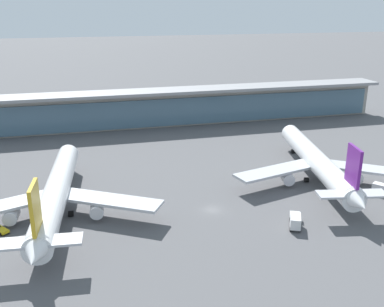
# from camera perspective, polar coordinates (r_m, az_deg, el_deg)

# --- Properties ---
(ground_plane) EXTENTS (1200.00, 1200.00, 0.00)m
(ground_plane) POSITION_cam_1_polar(r_m,az_deg,el_deg) (110.43, 2.62, -7.29)
(ground_plane) COLOR #515154
(airliner_left_stand) EXTENTS (50.76, 66.29, 17.64)m
(airliner_left_stand) POSITION_cam_1_polar(r_m,az_deg,el_deg) (110.73, -17.21, -4.93)
(airliner_left_stand) COLOR white
(airliner_left_stand) RESTS_ON ground
(airliner_centre_stand) EXTENTS (50.03, 65.90, 17.64)m
(airliner_centre_stand) POSITION_cam_1_polar(r_m,az_deg,el_deg) (131.25, 15.91, -1.03)
(airliner_centre_stand) COLOR white
(airliner_centre_stand) RESTS_ON ground
(service_truck_under_wing_blue) EXTENTS (2.94, 3.33, 2.05)m
(service_truck_under_wing_blue) POSITION_cam_1_polar(r_m,az_deg,el_deg) (119.46, 19.85, -5.90)
(service_truck_under_wing_blue) COLOR #234C9E
(service_truck_under_wing_blue) RESTS_ON ground
(service_truck_mid_apron_white) EXTENTS (5.22, 7.58, 3.10)m
(service_truck_mid_apron_white) POSITION_cam_1_polar(r_m,az_deg,el_deg) (104.50, 13.22, -8.39)
(service_truck_mid_apron_white) COLOR silver
(service_truck_mid_apron_white) RESTS_ON ground
(service_truck_on_taxiway_yellow) EXTENTS (5.26, 6.19, 2.70)m
(service_truck_on_taxiway_yellow) POSITION_cam_1_polar(r_m,az_deg,el_deg) (108.88, -23.65, -8.93)
(service_truck_on_taxiway_yellow) COLOR yellow
(service_truck_on_taxiway_yellow) RESTS_ON ground
(terminal_building) EXTENTS (199.17, 12.80, 15.20)m
(terminal_building) POSITION_cam_1_polar(r_m,az_deg,el_deg) (183.19, -4.82, 5.99)
(terminal_building) COLOR #9E998E
(terminal_building) RESTS_ON ground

